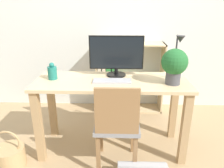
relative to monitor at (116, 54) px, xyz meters
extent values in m
plane|color=tan|center=(-0.04, -0.15, -0.98)|extent=(10.00, 10.00, 0.00)
cube|color=silver|center=(-0.04, 0.93, 0.32)|extent=(8.00, 0.05, 2.60)
cube|color=#D8BC8C|center=(-0.04, -0.15, -0.23)|extent=(1.47, 0.55, 0.03)
cube|color=tan|center=(-0.72, -0.37, -0.61)|extent=(0.07, 0.07, 0.73)
cube|color=tan|center=(0.64, -0.37, -0.61)|extent=(0.07, 0.07, 0.73)
cube|color=tan|center=(-0.72, 0.07, -0.61)|extent=(0.07, 0.07, 0.73)
cube|color=tan|center=(0.64, 0.07, -0.61)|extent=(0.07, 0.07, 0.73)
cylinder|color=black|center=(0.00, 0.00, -0.21)|extent=(0.19, 0.19, 0.02)
cylinder|color=black|center=(0.00, 0.00, -0.17)|extent=(0.04, 0.04, 0.07)
cube|color=black|center=(0.00, 0.00, 0.02)|extent=(0.54, 0.02, 0.33)
cube|color=black|center=(0.00, 0.00, 0.02)|extent=(0.51, 0.03, 0.31)
cube|color=#B2B2B7|center=(-0.04, -0.19, -0.21)|extent=(0.36, 0.14, 0.02)
cylinder|color=#1E7266|center=(-0.61, -0.13, -0.16)|extent=(0.09, 0.09, 0.12)
sphere|color=#1E7266|center=(-0.61, -0.13, -0.08)|extent=(0.05, 0.05, 0.05)
cylinder|color=#2D2D33|center=(0.56, -0.08, -0.21)|extent=(0.10, 0.10, 0.02)
cylinder|color=#2D2D33|center=(0.56, -0.08, 0.00)|extent=(0.02, 0.02, 0.40)
cylinder|color=#2D2D33|center=(0.56, -0.13, 0.20)|extent=(0.01, 0.10, 0.01)
cone|color=#2D2D33|center=(0.56, -0.18, 0.18)|extent=(0.08, 0.08, 0.06)
cylinder|color=#4C4C51|center=(0.52, -0.23, -0.16)|extent=(0.13, 0.13, 0.11)
sphere|color=#23662D|center=(0.52, -0.23, -0.01)|extent=(0.24, 0.24, 0.24)
cube|color=gray|center=(0.01, -0.38, -0.55)|extent=(0.40, 0.40, 0.04)
cube|color=olive|center=(0.01, -0.57, -0.33)|extent=(0.36, 0.03, 0.40)
cube|color=olive|center=(-0.15, -0.55, -0.78)|extent=(0.04, 0.04, 0.41)
cube|color=olive|center=(0.18, -0.55, -0.78)|extent=(0.04, 0.04, 0.41)
cube|color=olive|center=(-0.15, -0.22, -0.78)|extent=(0.04, 0.04, 0.41)
cube|color=olive|center=(0.18, -0.22, -0.78)|extent=(0.04, 0.04, 0.41)
cube|color=#D8BC8C|center=(-0.27, 0.76, -0.50)|extent=(0.02, 0.28, 0.96)
cube|color=#D8BC8C|center=(0.62, 0.76, -0.50)|extent=(0.02, 0.28, 0.96)
cube|color=#D8BC8C|center=(0.17, 0.76, -0.97)|extent=(0.92, 0.28, 0.02)
cube|color=#D8BC8C|center=(0.17, 0.76, -0.03)|extent=(0.92, 0.28, 0.02)
cube|color=#D8BC8C|center=(0.17, 0.76, -0.50)|extent=(0.88, 0.28, 0.02)
cube|color=black|center=(-0.24, 0.76, -0.83)|extent=(0.04, 0.24, 0.27)
cube|color=red|center=(-0.19, 0.76, -0.82)|extent=(0.04, 0.24, 0.28)
cube|color=black|center=(-0.13, 0.76, -0.77)|extent=(0.05, 0.24, 0.38)
cube|color=beige|center=(-0.23, 0.76, -0.31)|extent=(0.05, 0.24, 0.36)
cube|color=beige|center=(-0.17, 0.76, -0.34)|extent=(0.05, 0.24, 0.30)
cube|color=#2D7F38|center=(-0.11, 0.76, -0.35)|extent=(0.07, 0.24, 0.28)
cube|color=#2D7F38|center=(-0.05, 0.76, -0.35)|extent=(0.04, 0.24, 0.29)
cylinder|color=tan|center=(-0.99, -0.47, -0.88)|extent=(0.27, 0.27, 0.20)
torus|color=tan|center=(-0.99, -0.47, -0.72)|extent=(0.23, 0.02, 0.23)
camera|label=1|loc=(0.02, -2.12, 0.49)|focal=35.00mm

